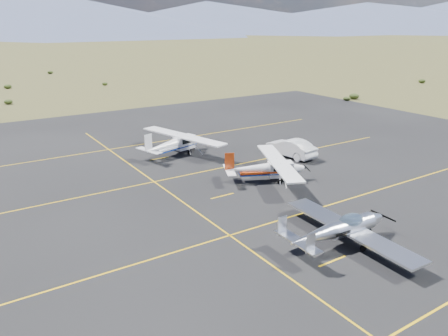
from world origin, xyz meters
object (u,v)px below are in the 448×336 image
object	(u,v)px
aircraft_plain	(175,143)
aircraft_cessna	(267,168)
sedan	(291,148)
aircraft_low_wing	(341,229)

from	to	relation	value
aircraft_plain	aircraft_cessna	bearing A→B (deg)	-90.11
aircraft_cessna	sedan	bearing A→B (deg)	58.21
aircraft_low_wing	aircraft_plain	xyz separation A→B (m)	(0.05, 21.16, 0.17)
aircraft_cessna	aircraft_plain	size ratio (longest dim) A/B	0.91
aircraft_cessna	aircraft_plain	xyz separation A→B (m)	(-2.89, 10.49, 0.07)
aircraft_plain	sedan	distance (m)	11.07
aircraft_low_wing	aircraft_cessna	world-z (taller)	aircraft_cessna
sedan	aircraft_cessna	bearing A→B (deg)	26.30
aircraft_cessna	aircraft_plain	distance (m)	10.88
aircraft_cessna	sedan	world-z (taller)	aircraft_cessna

